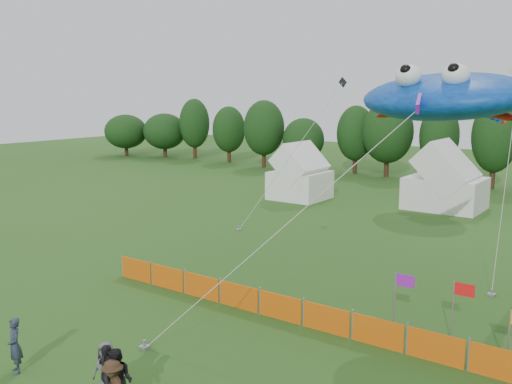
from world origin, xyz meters
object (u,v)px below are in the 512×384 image
Objects in this scene: barrier_fence at (326,319)px; spectator_e at (106,370)px; spectator_a at (15,345)px; stingray_kite at (449,97)px; spectator_d at (108,375)px; tent_right at (445,183)px; tent_left at (300,176)px; spectator_b at (118,381)px.

barrier_fence is 8.16m from spectator_e.
barrier_fence is 10.49m from spectator_a.
stingray_kite reaches higher than barrier_fence.
spectator_d is at bearing -107.94° from barrier_fence.
tent_right is 3.09× the size of spectator_d.
spectator_e is at bearing -113.99° from stingray_kite.
spectator_e is (-0.36, 0.26, -0.06)m from spectator_d.
tent_left is at bearing 134.46° from stingray_kite.
tent_left is 0.76× the size of tent_right.
spectator_d is at bearing -68.07° from tent_left.
tent_right reaches higher than spectator_a.
barrier_fence is 13.17× the size of spectator_e.
tent_right is 0.31× the size of stingray_kite.
tent_left is 2.52× the size of spectator_e.
tent_right is 32.54m from spectator_e.
barrier_fence is at bearing 83.19° from spectator_d.
barrier_fence is at bearing 52.58° from spectator_e.
tent_left is 0.23× the size of stingray_kite.
tent_left is 31.96m from spectator_e.
spectator_e is at bearing -110.93° from barrier_fence.
tent_left is 26.53m from barrier_fence.
spectator_e is 15.42m from stingray_kite.
spectator_d reaches higher than barrier_fence.
spectator_a is 4.36m from spectator_b.
stingray_kite reaches higher than spectator_e.
spectator_b reaches higher than spectator_e.
spectator_b is at bearing -109.94° from stingray_kite.
barrier_fence is 9.54m from stingray_kite.
barrier_fence is 12.27× the size of spectator_d.
tent_left is at bearing 95.01° from spectator_e.
spectator_b is (1.61, -32.86, -1.06)m from tent_right.
stingray_kite is at bearing 61.27° from barrier_fence.
tent_left is 31.53m from spectator_a.
spectator_e is at bearing 32.86° from spectator_a.
tent_right is at bearing 103.03° from spectator_d.
spectator_b is (-2.03, -7.96, 0.40)m from barrier_fence.
spectator_e is (-0.88, 0.35, -0.07)m from spectator_b.
tent_right is 3.05× the size of spectator_b.
spectator_b reaches higher than barrier_fence.
spectator_b is at bearing 26.10° from spectator_a.
stingray_kite is (6.18, -20.27, 6.49)m from tent_right.
tent_left is 2.37× the size of spectator_a.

